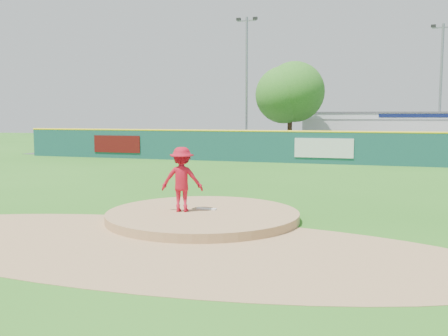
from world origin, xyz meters
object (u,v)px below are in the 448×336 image
(deciduous_tree, at_px, (290,95))
(light_pole_right, at_px, (441,82))
(pool_building_grp, at_px, (397,131))
(light_pole_left, at_px, (247,78))
(pitcher, at_px, (182,179))
(van, at_px, (251,146))
(playground_slide, at_px, (163,143))

(deciduous_tree, bearing_deg, light_pole_right, 19.98)
(pool_building_grp, relative_size, light_pole_left, 1.38)
(pitcher, height_order, deciduous_tree, deciduous_tree)
(deciduous_tree, distance_m, light_pole_left, 4.72)
(van, xyz_separation_m, pool_building_grp, (10.38, 9.70, 0.92))
(pitcher, distance_m, light_pole_left, 28.12)
(playground_slide, relative_size, light_pole_left, 0.25)
(light_pole_left, bearing_deg, pitcher, -78.70)
(playground_slide, distance_m, deciduous_tree, 10.94)
(van, bearing_deg, playground_slide, 66.95)
(van, bearing_deg, pitcher, 178.37)
(pool_building_grp, bearing_deg, light_pole_left, -157.40)
(van, relative_size, deciduous_tree, 0.71)
(deciduous_tree, distance_m, light_pole_right, 11.75)
(light_pole_left, bearing_deg, light_pole_right, 7.59)
(van, relative_size, light_pole_right, 0.52)
(van, height_order, playground_slide, playground_slide)
(deciduous_tree, bearing_deg, playground_slide, -174.01)
(pool_building_grp, xyz_separation_m, playground_slide, (-18.21, -8.07, -0.90))
(pool_building_grp, bearing_deg, light_pole_right, -44.95)
(pitcher, distance_m, van, 22.77)
(van, distance_m, pool_building_grp, 14.24)
(pool_building_grp, height_order, deciduous_tree, deciduous_tree)
(pool_building_grp, xyz_separation_m, deciduous_tree, (-8.00, -6.99, 2.89))
(pool_building_grp, height_order, light_pole_right, light_pole_right)
(light_pole_left, bearing_deg, pool_building_grp, 22.60)
(light_pole_left, relative_size, light_pole_right, 1.10)
(van, height_order, pool_building_grp, pool_building_grp)
(van, relative_size, light_pole_left, 0.47)
(van, bearing_deg, light_pole_left, 7.73)
(pool_building_grp, relative_size, deciduous_tree, 2.07)
(playground_slide, distance_m, light_pole_left, 8.72)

